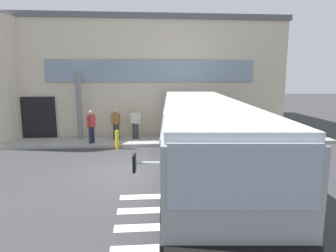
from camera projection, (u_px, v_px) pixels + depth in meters
ground_plane at (130, 172)px, 11.07m from camera, size 80.00×90.00×0.02m
bay_paint_stripes at (206, 225)px, 7.10m from camera, size 4.40×3.96×0.01m
terminal_building at (127, 77)px, 21.78m from camera, size 19.29×13.80×6.88m
boarding_curb at (134, 141)px, 15.77m from camera, size 21.49×2.00×0.15m
entry_support_column at (79, 106)px, 15.81m from camera, size 0.28×0.28×3.60m
bus_main_foreground at (202, 140)px, 10.26m from camera, size 3.94×11.92×2.70m
passenger_near_column at (91, 125)px, 14.87m from camera, size 0.39×0.51×1.68m
passenger_by_doorway at (116, 123)px, 15.71m from camera, size 0.54×0.37×1.68m
passenger_at_curb_edge at (136, 121)px, 15.98m from camera, size 0.54×0.48×1.68m
safety_bollard_yellow at (117, 140)px, 14.47m from camera, size 0.18×0.18×0.90m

